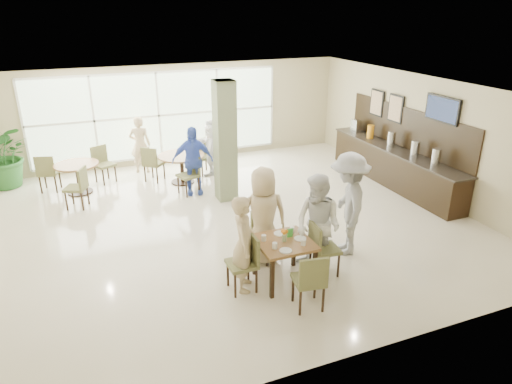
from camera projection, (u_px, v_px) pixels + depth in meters
name	position (u px, v px, depth m)	size (l,w,h in m)	color
ground	(227.00, 221.00, 9.81)	(10.00, 10.00, 0.00)	beige
room_shell	(225.00, 145.00, 9.17)	(10.00, 10.00, 10.00)	white
window_bank	(159.00, 116.00, 12.94)	(7.00, 0.04, 7.00)	silver
column	(225.00, 142.00, 10.45)	(0.45, 0.45, 2.80)	#727B56
main_table	(284.00, 247.00, 7.45)	(0.89, 0.89, 0.75)	brown
round_table_left	(77.00, 171.00, 11.09)	(1.05, 1.05, 0.75)	brown
round_table_right	(182.00, 161.00, 11.74)	(1.19, 1.19, 0.75)	brown
chairs_main_table	(286.00, 256.00, 7.51)	(1.95, 2.09, 0.95)	brown
chairs_table_left	(77.00, 175.00, 11.12)	(1.91, 2.04, 0.95)	brown
chairs_table_right	(182.00, 165.00, 11.79)	(1.96, 1.84, 0.95)	brown
tabletop_clutter	(285.00, 238.00, 7.39)	(0.72, 0.76, 0.21)	white
buffet_counter	(394.00, 163.00, 11.66)	(0.64, 4.70, 1.95)	black
wall_tv	(442.00, 109.00, 10.19)	(0.06, 1.00, 0.58)	black
framed_art_a	(396.00, 109.00, 11.68)	(0.05, 0.55, 0.70)	black
framed_art_b	(377.00, 103.00, 12.36)	(0.05, 0.55, 0.70)	black
potted_plant	(5.00, 156.00, 11.40)	(1.47, 1.47, 1.64)	#2A6A2B
teen_left	(244.00, 244.00, 7.20)	(0.59, 0.39, 1.62)	#C9AF86
teen_far	(263.00, 216.00, 7.97)	(0.87, 0.47, 1.78)	#C9AF86
teen_right	(318.00, 225.00, 7.66)	(0.86, 0.67, 1.76)	white
teen_standing	(348.00, 204.00, 8.25)	(1.25, 0.72, 1.93)	#A0A0A2
adult_a	(193.00, 161.00, 10.94)	(0.99, 0.56, 1.68)	#4665D2
adult_b	(213.00, 149.00, 11.99)	(1.49, 0.64, 1.60)	white
adult_standing	(140.00, 145.00, 12.41)	(0.57, 0.38, 1.58)	#C9AF86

